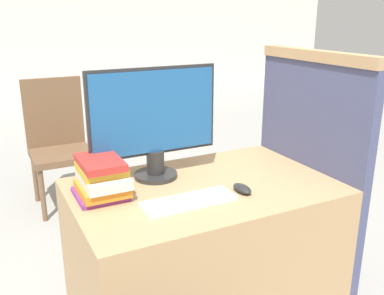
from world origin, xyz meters
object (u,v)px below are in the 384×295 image
(keyboard, at_px, (189,201))
(far_chair, at_px, (59,138))
(book_stack, at_px, (102,178))
(mouse, at_px, (242,189))
(monitor, at_px, (154,121))

(keyboard, height_order, far_chair, far_chair)
(keyboard, distance_m, book_stack, 0.37)
(keyboard, distance_m, mouse, 0.25)
(book_stack, bearing_deg, monitor, 19.72)
(monitor, bearing_deg, mouse, -51.28)
(mouse, height_order, book_stack, book_stack)
(mouse, bearing_deg, keyboard, 179.08)
(monitor, bearing_deg, far_chair, 96.21)
(monitor, bearing_deg, keyboard, -88.08)
(monitor, distance_m, book_stack, 0.34)
(keyboard, xyz_separation_m, book_stack, (-0.28, 0.22, 0.07))
(far_chair, bearing_deg, mouse, -103.43)
(keyboard, relative_size, book_stack, 1.49)
(monitor, bearing_deg, book_stack, -160.28)
(monitor, distance_m, mouse, 0.48)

